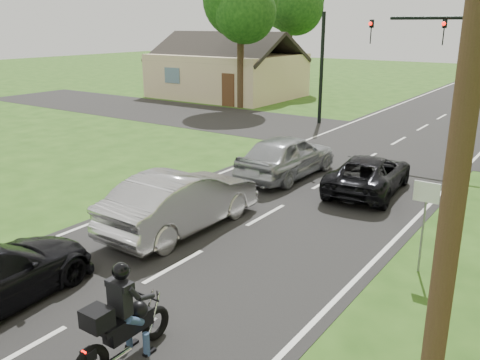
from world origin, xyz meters
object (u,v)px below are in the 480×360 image
(dark_suv, at_px, (369,174))
(utility_pole_near, at_px, (473,53))
(silver_suv, at_px, (287,155))
(traffic_signal, at_px, (477,57))
(silver_sedan, at_px, (182,200))
(motorcycle_rider, at_px, (121,324))
(sign_white, at_px, (425,205))

(dark_suv, bearing_deg, utility_pole_near, 109.23)
(silver_suv, relative_size, utility_pole_near, 0.47)
(traffic_signal, height_order, utility_pole_near, utility_pole_near)
(traffic_signal, bearing_deg, silver_suv, -127.68)
(silver_sedan, relative_size, silver_suv, 1.06)
(silver_suv, height_order, traffic_signal, traffic_signal)
(motorcycle_rider, height_order, dark_suv, motorcycle_rider)
(traffic_signal, bearing_deg, dark_suv, -105.48)
(silver_sedan, height_order, sign_white, sign_white)
(silver_sedan, relative_size, sign_white, 2.32)
(traffic_signal, bearing_deg, utility_pole_near, -79.86)
(utility_pole_near, bearing_deg, silver_suv, 128.15)
(utility_pole_near, bearing_deg, traffic_signal, 100.14)
(dark_suv, relative_size, silver_suv, 0.95)
(traffic_signal, relative_size, utility_pole_near, 0.64)
(silver_suv, bearing_deg, silver_sedan, 92.75)
(dark_suv, bearing_deg, silver_suv, -4.84)
(utility_pole_near, bearing_deg, sign_white, 106.76)
(motorcycle_rider, xyz_separation_m, silver_sedan, (-2.96, 4.91, 0.11))
(motorcycle_rider, height_order, utility_pole_near, utility_pole_near)
(traffic_signal, xyz_separation_m, sign_white, (1.36, -11.02, -2.54))
(motorcycle_rider, xyz_separation_m, traffic_signal, (1.71, 17.07, 3.43))
(utility_pole_near, height_order, sign_white, utility_pole_near)
(silver_sedan, height_order, utility_pole_near, utility_pole_near)
(silver_suv, xyz_separation_m, utility_pole_near, (7.67, -9.77, 4.28))
(utility_pole_near, bearing_deg, dark_suv, 114.98)
(traffic_signal, height_order, sign_white, traffic_signal)
(dark_suv, distance_m, silver_sedan, 6.68)
(silver_sedan, xyz_separation_m, silver_suv, (-0.14, 5.93, -0.02))
(motorcycle_rider, distance_m, dark_suv, 10.89)
(dark_suv, height_order, silver_sedan, silver_sedan)
(dark_suv, distance_m, silver_suv, 3.10)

